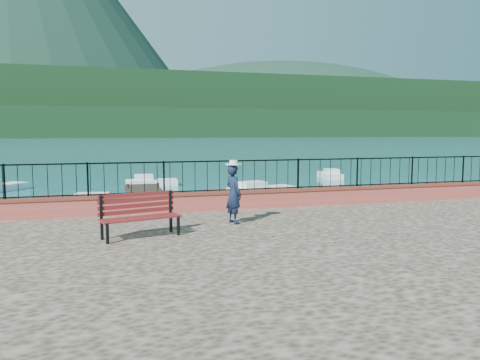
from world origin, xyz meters
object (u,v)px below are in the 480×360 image
person (234,194)px  boat_4 (152,180)px  park_bench (140,224)px  boat_2 (262,187)px  boat_5 (330,173)px  boat_1 (311,202)px  boat_0 (106,201)px

person → boat_4: person is taller
park_bench → boat_2: size_ratio=0.48×
park_bench → person: person is taller
park_bench → boat_5: park_bench is taller
boat_4 → boat_5: same height
park_bench → boat_4: 21.16m
boat_1 → boat_2: 6.10m
boat_1 → boat_5: (7.99, 13.62, 0.00)m
boat_1 → boat_4: (-6.05, 12.29, 0.00)m
park_bench → person: (2.53, 1.00, 0.48)m
boat_4 → boat_5: 14.11m
park_bench → boat_5: size_ratio=0.57×
boat_1 → boat_5: size_ratio=1.13×
person → boat_1: person is taller
park_bench → boat_5: (16.38, 22.33, -1.11)m
person → boat_2: (5.56, 13.80, -1.59)m
park_bench → boat_2: park_bench is taller
boat_0 → park_bench: bearing=-77.6°
person → boat_2: person is taller
person → boat_0: person is taller
boat_0 → boat_4: size_ratio=1.27×
park_bench → person: 2.77m
boat_0 → boat_4: same height
boat_4 → boat_5: (14.05, 1.33, 0.00)m
boat_0 → boat_4: 9.70m
boat_0 → boat_2: size_ratio=1.08×
boat_2 → boat_0: bearing=-173.1°
park_bench → boat_2: 16.91m
boat_1 → boat_4: 13.70m
boat_4 → boat_0: bearing=-106.9°
park_bench → boat_0: 11.86m
boat_1 → boat_5: same height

